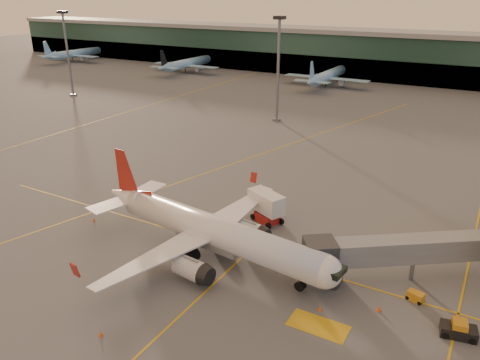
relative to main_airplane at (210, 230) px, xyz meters
The scene contains 15 objects.
ground 4.25m from the main_airplane, 121.82° to the right, with size 600.00×600.00×0.00m, color #4C4F54.
taxi_markings 43.52m from the main_airplane, 101.36° to the left, with size 100.12×173.00×0.01m.
terminal 139.93m from the main_airplane, 90.50° to the left, with size 400.00×20.00×17.60m.
mast_west_far 109.79m from the main_airplane, 146.65° to the left, with size 2.40×2.40×25.60m.
mast_west_near 68.40m from the main_airplane, 108.33° to the left, with size 2.40×2.40×25.60m.
distant_aircraft_row 118.20m from the main_airplane, 100.84° to the left, with size 290.00×34.00×13.00m.
main_airplane is the anchor object (origin of this frame).
jet_bridge 25.60m from the main_airplane, 18.15° to the left, with size 23.24×17.78×5.57m.
catering_truck 12.13m from the main_airplane, 80.97° to the left, with size 6.30×4.68×4.49m.
gpu_cart 24.82m from the main_airplane, ahead, with size 2.00×1.51×1.04m.
pushback_tug 29.27m from the main_airplane, ahead, with size 3.60×2.37×1.71m.
cone_nose 21.71m from the main_airplane, ahead, with size 0.46×0.46×0.59m.
cone_tail 20.23m from the main_airplane, behind, with size 0.38×0.38×0.48m.
cone_wing_right 18.20m from the main_airplane, 93.50° to the right, with size 0.41×0.41×0.53m.
cone_fwd 16.77m from the main_airplane, 12.51° to the right, with size 0.41×0.41×0.52m.
Camera 1 is at (29.92, -40.87, 31.23)m, focal length 35.00 mm.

